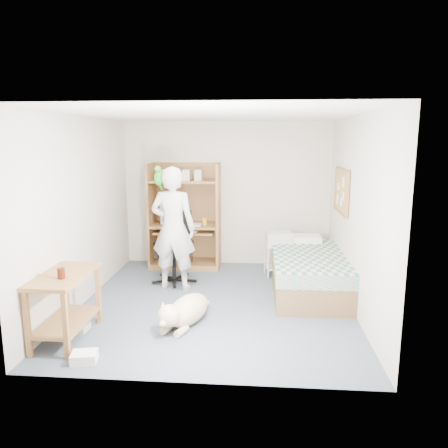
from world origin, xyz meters
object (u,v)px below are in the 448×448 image
(side_desk, at_px, (65,296))
(dog, at_px, (185,311))
(computer_hutch, at_px, (185,220))
(bed, at_px, (308,272))
(office_chair, at_px, (175,257))
(person, at_px, (173,228))
(printer_cart, at_px, (279,254))

(side_desk, height_order, dog, side_desk)
(computer_hutch, distance_m, side_desk, 3.08)
(bed, distance_m, office_chair, 2.05)
(office_chair, bearing_deg, dog, -68.49)
(side_desk, bearing_deg, person, 64.10)
(person, bearing_deg, side_desk, 70.79)
(office_chair, height_order, dog, office_chair)
(office_chair, distance_m, person, 0.61)
(dog, bearing_deg, computer_hutch, 120.30)
(side_desk, bearing_deg, office_chair, 68.54)
(computer_hutch, xyz_separation_m, dog, (0.41, -2.48, -0.64))
(person, bearing_deg, dog, 113.06)
(office_chair, bearing_deg, computer_hutch, 94.86)
(person, height_order, dog, person)
(bed, height_order, dog, bed)
(office_chair, height_order, printer_cart, office_chair)
(side_desk, relative_size, person, 0.55)
(computer_hutch, xyz_separation_m, printer_cart, (1.60, -0.41, -0.46))
(bed, xyz_separation_m, printer_cart, (-0.40, 0.71, 0.07))
(bed, height_order, printer_cart, bed)
(bed, bearing_deg, dog, -139.51)
(office_chair, xyz_separation_m, dog, (0.43, -1.64, -0.21))
(dog, bearing_deg, bed, 61.49)
(computer_hutch, relative_size, dog, 1.68)
(side_desk, relative_size, printer_cart, 1.85)
(dog, bearing_deg, side_desk, -139.06)
(computer_hutch, height_order, printer_cart, computer_hutch)
(computer_hutch, height_order, bed, computer_hutch)
(side_desk, xyz_separation_m, dog, (1.26, 0.46, -0.31))
(computer_hutch, distance_m, office_chair, 0.95)
(person, relative_size, dog, 1.70)
(side_desk, distance_m, person, 2.03)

